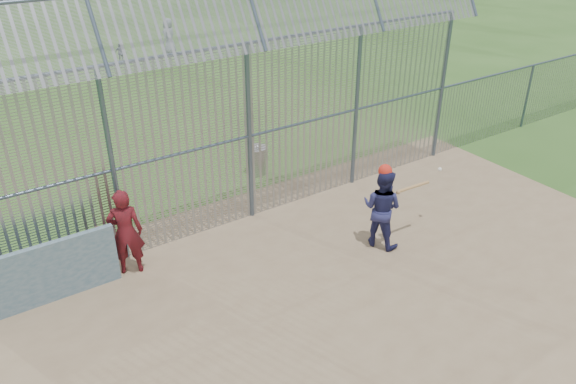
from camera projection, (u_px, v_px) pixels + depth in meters
ground at (347, 295)px, 10.52m from camera, size 120.00×120.00×0.00m
dirt_infield at (365, 309)px, 10.15m from camera, size 14.00×10.00×0.02m
dugout_wall at (48, 273)px, 10.10m from camera, size 2.50×0.12×1.20m
batter at (382, 208)px, 11.61m from camera, size 0.94×1.04×1.75m
onlooker at (126, 232)px, 10.74m from camera, size 0.77×0.64×1.81m
bg_kid_standing at (169, 36)px, 25.60m from camera, size 0.93×0.86×1.59m
bg_kid_seated at (121, 53)px, 24.30m from camera, size 0.54×0.49×0.88m
batting_gear at (391, 174)px, 11.30m from camera, size 1.78×0.34×0.68m
trash_can at (258, 160)px, 14.86m from camera, size 0.56×0.56×0.82m
backstop_fence at (319, 105)px, 12.80m from camera, size 20.09×0.81×5.30m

